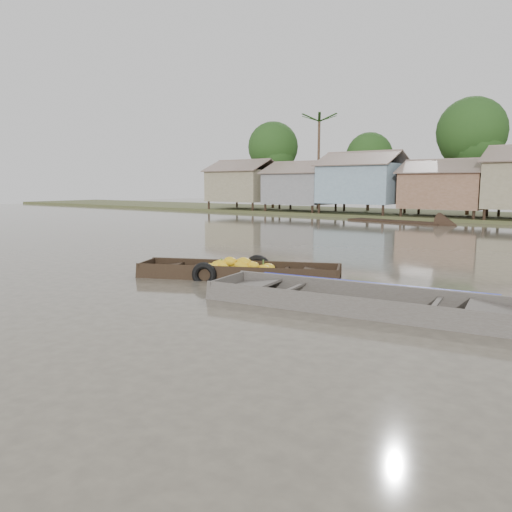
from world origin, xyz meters
The scene contains 3 objects.
ground centered at (0.00, 0.00, 0.00)m, with size 120.00×120.00×0.00m, color #4F483C.
banana_boat centered at (-1.59, 1.74, 0.16)m, with size 5.87×3.70×0.84m.
viewer_boat centered at (2.82, 0.52, 0.05)m, with size 7.01×2.73×0.55m.
Camera 1 is at (7.36, -9.34, 2.68)m, focal length 35.00 mm.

